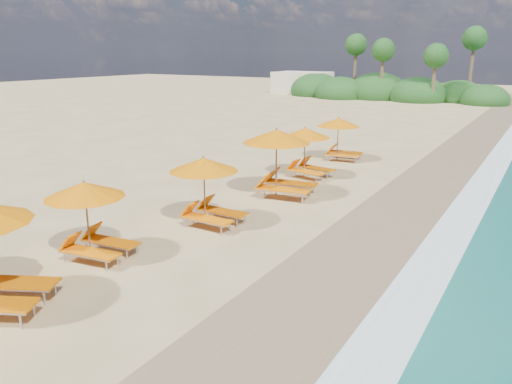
% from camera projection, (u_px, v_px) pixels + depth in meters
% --- Properties ---
extents(ground, '(160.00, 160.00, 0.00)m').
position_uv_depth(ground, '(256.00, 228.00, 15.85)').
color(ground, tan).
rests_on(ground, ground).
extents(wet_sand, '(4.00, 160.00, 0.01)m').
position_uv_depth(wet_sand, '(377.00, 253.00, 13.85)').
color(wet_sand, '#887051').
rests_on(wet_sand, ground).
extents(surf_foam, '(4.00, 160.00, 0.01)m').
position_uv_depth(surf_foam, '(481.00, 274.00, 12.49)').
color(surf_foam, white).
rests_on(surf_foam, ground).
extents(station_2, '(2.57, 2.44, 2.19)m').
position_uv_depth(station_2, '(92.00, 215.00, 13.27)').
color(station_2, olive).
rests_on(station_2, ground).
extents(station_3, '(2.43, 2.24, 2.27)m').
position_uv_depth(station_3, '(209.00, 187.00, 15.84)').
color(station_3, olive).
rests_on(station_3, ground).
extents(station_4, '(3.19, 3.03, 2.68)m').
position_uv_depth(station_4, '(281.00, 158.00, 18.96)').
color(station_4, olive).
rests_on(station_4, ground).
extents(station_5, '(2.69, 2.57, 2.26)m').
position_uv_depth(station_5, '(308.00, 149.00, 21.95)').
color(station_5, olive).
rests_on(station_5, ground).
extents(station_6, '(2.65, 2.51, 2.24)m').
position_uv_depth(station_6, '(341.00, 136.00, 25.40)').
color(station_6, olive).
rests_on(station_6, ground).
extents(treeline, '(25.80, 8.80, 9.74)m').
position_uv_depth(treeline, '(385.00, 91.00, 57.90)').
color(treeline, '#163D14').
rests_on(treeline, ground).
extents(beach_building, '(7.00, 5.00, 2.80)m').
position_uv_depth(beach_building, '(302.00, 83.00, 65.87)').
color(beach_building, beige).
rests_on(beach_building, ground).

